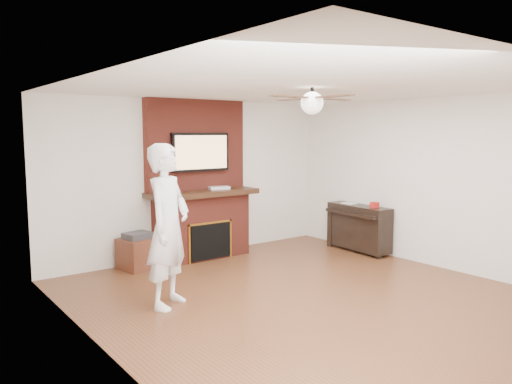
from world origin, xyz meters
TOP-DOWN VIEW (x-y plane):
  - room_shell at (0.00, 0.00)m, footprint 5.36×5.86m
  - fireplace at (0.00, 2.55)m, footprint 1.78×0.64m
  - tv at (0.00, 2.50)m, footprint 1.00×0.08m
  - ceiling_fan at (-0.00, 0.00)m, footprint 1.21×1.21m
  - person at (-1.46, 0.80)m, footprint 0.82×0.77m
  - side_table at (-1.10, 2.48)m, footprint 0.55×0.55m
  - piano at (2.31, 1.27)m, footprint 0.51×1.21m
  - cable_box at (0.30, 2.45)m, footprint 0.36×0.25m
  - candle_orange at (-0.23, 2.34)m, footprint 0.07×0.07m
  - candle_green at (-0.11, 2.31)m, footprint 0.07×0.07m
  - candle_cream at (0.18, 2.37)m, footprint 0.09×0.09m
  - candle_blue at (0.15, 2.31)m, footprint 0.06×0.06m

SIDE VIEW (x-z plane):
  - candle_blue at x=0.15m, z-range 0.00..0.08m
  - candle_green at x=-0.11m, z-range 0.00..0.10m
  - candle_orange at x=-0.23m, z-range 0.00..0.11m
  - candle_cream at x=0.18m, z-range 0.00..0.12m
  - side_table at x=-1.10m, z-range -0.02..0.52m
  - piano at x=2.31m, z-range -0.02..0.85m
  - person at x=-1.46m, z-range 0.00..1.87m
  - fireplace at x=0.00m, z-range -0.25..2.25m
  - cable_box at x=0.30m, z-range 1.08..1.13m
  - room_shell at x=0.00m, z-range -0.18..2.68m
  - tv at x=0.00m, z-range 1.38..1.98m
  - ceiling_fan at x=0.00m, z-range 2.18..2.49m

